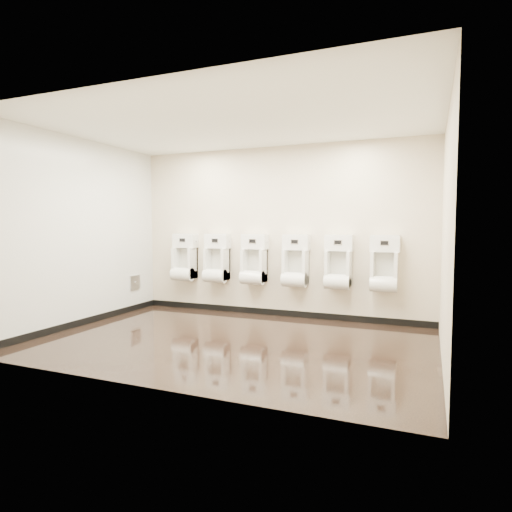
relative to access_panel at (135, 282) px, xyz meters
The scene contains 16 objects.
ground 2.80m from the access_panel, 25.81° to the right, with size 5.00×3.50×0.00m, color black.
ceiling 3.59m from the access_panel, 25.81° to the right, with size 5.00×3.50×0.00m, color white.
back_wall 2.70m from the access_panel, 12.50° to the left, with size 5.00×0.02×2.80m, color beige.
front_wall 3.96m from the access_panel, 49.93° to the right, with size 5.00×0.02×2.80m, color beige.
left_wall 1.50m from the access_panel, 90.87° to the right, with size 0.02×3.50×2.80m, color beige.
right_wall 5.20m from the access_panel, 13.54° to the right, with size 0.02×3.50×2.80m, color beige.
tile_overlay_left 1.50m from the access_panel, 90.63° to the right, with size 0.01×3.50×2.80m, color silver.
skirting_back 2.58m from the access_panel, 12.23° to the left, with size 5.00×0.02×0.10m, color black.
skirting_left 1.28m from the access_panel, 90.30° to the right, with size 0.02×3.50×0.10m, color black.
access_panel is the anchor object (origin of this frame).
urinal_0 0.95m from the access_panel, 27.63° to the left, with size 0.44×0.33×0.82m.
urinal_1 1.52m from the access_panel, 15.91° to the left, with size 0.44×0.33×0.82m.
urinal_2 2.19m from the access_panel, 10.82° to the left, with size 0.44×0.33×0.82m.
urinal_3 2.89m from the access_panel, ahead, with size 0.44×0.33×0.82m.
urinal_4 3.57m from the access_panel, ahead, with size 0.44×0.33×0.82m.
urinal_5 4.25m from the access_panel, ahead, with size 0.44×0.33×0.82m.
Camera 1 is at (2.34, -4.95, 1.49)m, focal length 30.00 mm.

